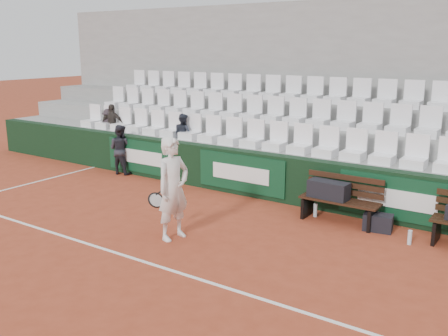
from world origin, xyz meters
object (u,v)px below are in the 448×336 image
at_px(sports_bag_left, 329,190).
at_px(water_bottle_far, 410,237).
at_px(water_bottle_near, 315,210).
at_px(tennis_player, 173,189).
at_px(spectator_a, 108,111).
at_px(spectator_c, 183,117).
at_px(sports_bag_ground, 378,222).
at_px(spectator_b, 112,108).
at_px(bench_left, 339,211).
at_px(ball_kid, 120,149).

xyz_separation_m(sports_bag_left, water_bottle_far, (1.62, -0.35, -0.49)).
xyz_separation_m(water_bottle_near, water_bottle_far, (1.90, -0.43, -0.01)).
height_order(tennis_player, spectator_a, spectator_a).
relative_size(spectator_a, spectator_c, 0.94).
relative_size(water_bottle_far, spectator_a, 0.25).
xyz_separation_m(sports_bag_left, tennis_player, (-1.86, -2.34, 0.28)).
bearing_deg(sports_bag_ground, sports_bag_left, -179.95).
bearing_deg(spectator_a, spectator_b, 156.77).
bearing_deg(spectator_c, spectator_a, 14.71).
xyz_separation_m(bench_left, water_bottle_far, (1.40, -0.38, -0.10)).
relative_size(sports_bag_ground, water_bottle_near, 1.84).
relative_size(sports_bag_ground, tennis_player, 0.28).
relative_size(spectator_a, spectator_b, 0.87).
xyz_separation_m(water_bottle_far, spectator_b, (-8.55, 1.47, 1.45)).
relative_size(bench_left, tennis_player, 0.84).
height_order(bench_left, sports_bag_left, sports_bag_left).
bearing_deg(sports_bag_left, ball_kid, 176.27).
relative_size(sports_bag_ground, water_bottle_far, 2.01).
bearing_deg(tennis_player, ball_kid, 145.99).
bearing_deg(tennis_player, sports_bag_ground, 39.54).
xyz_separation_m(tennis_player, spectator_c, (-2.53, 3.46, 0.64)).
height_order(bench_left, spectator_b, spectator_b).
relative_size(sports_bag_left, tennis_player, 0.43).
bearing_deg(spectator_a, sports_bag_left, 147.79).
xyz_separation_m(bench_left, spectator_b, (-7.14, 1.09, 1.35)).
height_order(sports_bag_ground, spectator_b, spectator_b).
xyz_separation_m(water_bottle_far, ball_kid, (-7.53, 0.74, 0.52)).
bearing_deg(water_bottle_far, sports_bag_left, 167.73).
bearing_deg(sports_bag_ground, spectator_b, 171.95).
bearing_deg(spectator_b, ball_kid, 121.06).
bearing_deg(spectator_c, tennis_player, 140.86).
bearing_deg(spectator_b, sports_bag_ground, 148.73).
bearing_deg(spectator_b, bench_left, 148.07).
distance_m(bench_left, spectator_a, 7.49).
height_order(ball_kid, spectator_c, spectator_c).
height_order(sports_bag_left, water_bottle_near, sports_bag_left).
distance_m(water_bottle_near, spectator_c, 4.46).
bearing_deg(spectator_c, water_bottle_far, -179.04).
distance_m(sports_bag_left, tennis_player, 3.00).
bearing_deg(water_bottle_near, bench_left, -5.78).
height_order(sports_bag_left, sports_bag_ground, sports_bag_left).
bearing_deg(sports_bag_left, spectator_c, 165.71).
distance_m(sports_bag_ground, spectator_b, 8.10).
distance_m(bench_left, tennis_player, 3.22).
xyz_separation_m(tennis_player, spectator_b, (-5.06, 3.46, 0.68)).
relative_size(bench_left, spectator_a, 1.50).
xyz_separation_m(ball_kid, spectator_a, (-1.17, 0.73, 0.85)).
bearing_deg(tennis_player, sports_bag_left, 51.50).
distance_m(bench_left, ball_kid, 6.15).
bearing_deg(sports_bag_ground, ball_kid, 176.81).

